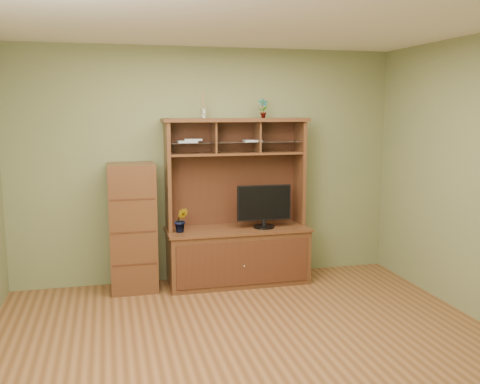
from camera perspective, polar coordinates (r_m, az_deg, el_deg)
name	(u,v)px	position (r m, az deg, el deg)	size (l,w,h in m)	color
room	(253,190)	(4.33, 1.43, 0.18)	(4.54, 4.04, 2.74)	brown
media_hutch	(237,238)	(6.20, -0.29, -4.96)	(1.66, 0.61, 1.90)	#422313
monitor	(264,205)	(6.12, 2.58, -1.43)	(0.63, 0.24, 0.49)	black
orchid_plant	(181,220)	(5.95, -6.29, -2.99)	(0.15, 0.12, 0.28)	#27541D
top_plant	(263,108)	(6.18, 2.47, 8.92)	(0.12, 0.08, 0.22)	#3A6122
reed_diffuser	(203,108)	(6.02, -3.96, 8.97)	(0.06, 0.06, 0.30)	silver
magazines	(211,141)	(6.05, -3.14, 5.49)	(0.97, 0.17, 0.04)	#BDBCC2
side_cabinet	(133,227)	(6.02, -11.37, -3.73)	(0.51, 0.46, 1.42)	#422313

